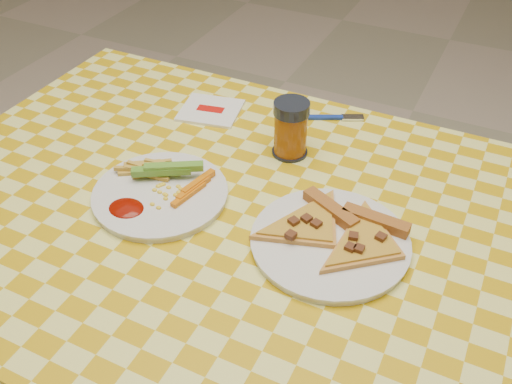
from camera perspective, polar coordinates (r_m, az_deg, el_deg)
table at (r=1.07m, az=-1.19°, el=-5.15°), size 1.28×0.88×0.76m
plate_left at (r=1.06m, az=-9.53°, el=-0.30°), size 0.31×0.31×0.01m
plate_right at (r=0.96m, az=7.40°, el=-5.05°), size 0.35×0.35×0.01m
fries_veggies at (r=1.06m, az=-9.52°, el=1.03°), size 0.20×0.18×0.04m
pizza_slices at (r=0.96m, az=8.08°, el=-3.87°), size 0.29×0.26×0.02m
drink_glass at (r=1.13m, az=3.49°, el=6.30°), size 0.07×0.07×0.12m
napkin at (r=1.30m, az=-4.57°, el=8.16°), size 0.15×0.14×0.01m
fork at (r=1.28m, az=7.39°, el=7.43°), size 0.15×0.08×0.01m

